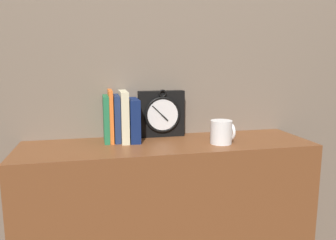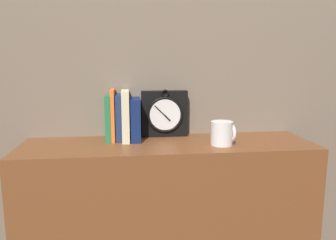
{
  "view_description": "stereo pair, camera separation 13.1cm",
  "coord_description": "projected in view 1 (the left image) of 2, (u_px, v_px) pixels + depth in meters",
  "views": [
    {
      "loc": [
        -0.29,
        -1.26,
        1.27
      ],
      "look_at": [
        0.0,
        0.0,
        1.04
      ],
      "focal_mm": 35.0,
      "sensor_mm": 36.0,
      "label": 1
    },
    {
      "loc": [
        -0.16,
        -1.29,
        1.27
      ],
      "look_at": [
        0.0,
        0.0,
        1.04
      ],
      "focal_mm": 35.0,
      "sensor_mm": 36.0,
      "label": 2
    }
  ],
  "objects": [
    {
      "name": "clock",
      "position": [
        161.0,
        114.0,
        1.44
      ],
      "size": [
        0.2,
        0.06,
        0.21
      ],
      "color": "black",
      "rests_on": "bookshelf"
    },
    {
      "name": "book_slot0_green",
      "position": [
        106.0,
        119.0,
        1.35
      ],
      "size": [
        0.02,
        0.14,
        0.19
      ],
      "color": "#237145",
      "rests_on": "bookshelf"
    },
    {
      "name": "mug",
      "position": [
        222.0,
        132.0,
        1.32
      ],
      "size": [
        0.09,
        0.09,
        0.09
      ],
      "color": "white",
      "rests_on": "bookshelf"
    },
    {
      "name": "book_slot1_orange",
      "position": [
        111.0,
        116.0,
        1.35
      ],
      "size": [
        0.02,
        0.13,
        0.21
      ],
      "color": "orange",
      "rests_on": "bookshelf"
    },
    {
      "name": "book_slot3_cream",
      "position": [
        124.0,
        116.0,
        1.35
      ],
      "size": [
        0.03,
        0.16,
        0.21
      ],
      "color": "beige",
      "rests_on": "bookshelf"
    },
    {
      "name": "wall_back",
      "position": [
        158.0,
        54.0,
        1.46
      ],
      "size": [
        6.0,
        0.05,
        2.6
      ],
      "color": "#756656",
      "rests_on": "ground_plane"
    },
    {
      "name": "book_slot4_navy",
      "position": [
        134.0,
        120.0,
        1.37
      ],
      "size": [
        0.04,
        0.15,
        0.18
      ],
      "color": "#0F1F50",
      "rests_on": "bookshelf"
    },
    {
      "name": "book_slot2_navy",
      "position": [
        117.0,
        118.0,
        1.36
      ],
      "size": [
        0.02,
        0.13,
        0.19
      ],
      "color": "navy",
      "rests_on": "bookshelf"
    }
  ]
}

